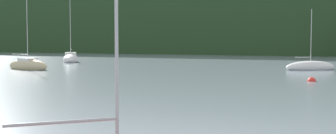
# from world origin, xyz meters

# --- Properties ---
(wooded_hillside) EXTENTS (352.00, 63.08, 41.74)m
(wooded_hillside) POSITION_xyz_m (2.46, 132.15, 7.13)
(wooded_hillside) COLOR #264223
(wooded_hillside) RESTS_ON ground_plane
(sailboat_far_0) EXTENTS (5.00, 6.06, 8.79)m
(sailboat_far_0) POSITION_xyz_m (-23.89, 57.27, 0.41)
(sailboat_far_0) COLOR white
(sailboat_far_0) RESTS_ON ground_plane
(sailboat_mid_3) EXTENTS (5.51, 2.41, 7.48)m
(sailboat_mid_3) POSITION_xyz_m (-18.09, 43.05, 0.37)
(sailboat_mid_3) COLOR #CCBC8E
(sailboat_mid_3) RESTS_ON ground_plane
(sailboat_far_6) EXTENTS (5.20, 4.77, 6.22)m
(sailboat_far_6) POSITION_xyz_m (7.32, 54.18, 0.28)
(sailboat_far_6) COLOR white
(sailboat_far_6) RESTS_ON ground_plane
(mooring_buoy_far) EXTENTS (0.59, 0.59, 0.59)m
(mooring_buoy_far) POSITION_xyz_m (8.73, 41.49, 0.00)
(mooring_buoy_far) COLOR red
(mooring_buoy_far) RESTS_ON ground_plane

